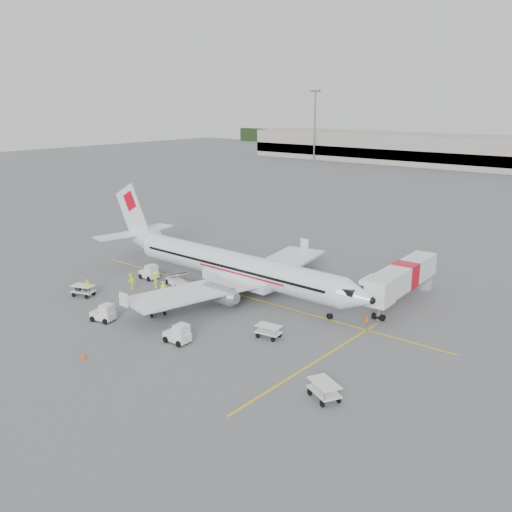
% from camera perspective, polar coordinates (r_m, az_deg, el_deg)
% --- Properties ---
extents(ground, '(360.00, 360.00, 0.00)m').
position_cam_1_polar(ground, '(57.94, -1.25, -4.03)').
color(ground, '#56595B').
extents(stripe_lead, '(44.00, 0.20, 0.01)m').
position_cam_1_polar(stripe_lead, '(57.94, -1.25, -4.03)').
color(stripe_lead, yellow).
rests_on(stripe_lead, ground).
extents(stripe_cross, '(0.20, 20.00, 0.01)m').
position_cam_1_polar(stripe_cross, '(44.24, 5.96, -10.49)').
color(stripe_cross, yellow).
rests_on(stripe_cross, ground).
extents(terminal_west, '(110.00, 22.00, 9.00)m').
position_cam_1_polar(terminal_west, '(188.00, 15.68, 10.30)').
color(terminal_west, gray).
rests_on(terminal_west, ground).
extents(mast_west, '(3.20, 1.20, 22.00)m').
position_cam_1_polar(mast_west, '(191.45, 5.89, 12.80)').
color(mast_west, slate).
rests_on(mast_west, ground).
extents(aircraft, '(35.22, 28.00, 9.50)m').
position_cam_1_polar(aircraft, '(57.82, -2.09, 0.84)').
color(aircraft, white).
rests_on(aircraft, ground).
extents(jet_bridge, '(3.57, 15.39, 4.01)m').
position_cam_1_polar(jet_bridge, '(57.22, 14.57, -2.67)').
color(jet_bridge, silver).
rests_on(jet_bridge, ground).
extents(belt_loader, '(4.63, 2.90, 2.35)m').
position_cam_1_polar(belt_loader, '(61.23, -7.90, -1.95)').
color(belt_loader, silver).
rests_on(belt_loader, ground).
extents(tug_fore, '(2.20, 1.31, 1.67)m').
position_cam_1_polar(tug_fore, '(47.40, -7.89, -7.63)').
color(tug_fore, silver).
rests_on(tug_fore, ground).
extents(tug_mid, '(2.32, 1.67, 1.62)m').
position_cam_1_polar(tug_mid, '(53.18, -15.08, -5.46)').
color(tug_mid, silver).
rests_on(tug_mid, ground).
extents(tug_aft, '(2.20, 1.32, 1.66)m').
position_cam_1_polar(tug_aft, '(64.31, -10.67, -1.54)').
color(tug_aft, silver).
rests_on(tug_aft, ground).
extents(cart_loaded_a, '(2.78, 2.19, 1.27)m').
position_cam_1_polar(cart_loaded_a, '(53.95, -10.12, -5.05)').
color(cart_loaded_a, silver).
rests_on(cart_loaded_a, ground).
extents(cart_loaded_b, '(2.55, 1.96, 1.17)m').
position_cam_1_polar(cart_loaded_b, '(60.32, -16.87, -3.33)').
color(cart_loaded_b, silver).
rests_on(cart_loaded_b, ground).
extents(cart_empty_a, '(2.26, 1.53, 1.10)m').
position_cam_1_polar(cart_empty_a, '(47.98, 1.27, -7.56)').
color(cart_empty_a, silver).
rests_on(cart_empty_a, ground).
extents(cart_empty_b, '(2.77, 2.33, 1.25)m').
position_cam_1_polar(cart_empty_b, '(39.04, 6.82, -13.22)').
color(cart_empty_b, silver).
rests_on(cart_empty_b, ground).
extents(cone_nose, '(0.40, 0.40, 0.65)m').
position_cam_1_polar(cone_nose, '(52.32, 10.99, -6.12)').
color(cone_nose, '#FD480B').
rests_on(cone_nose, ground).
extents(cone_port, '(0.37, 0.37, 0.60)m').
position_cam_1_polar(cone_port, '(67.92, 2.73, -0.84)').
color(cone_port, '#FD480B').
rests_on(cone_port, ground).
extents(cone_stbd, '(0.34, 0.34, 0.56)m').
position_cam_1_polar(cone_stbd, '(46.35, -16.89, -9.48)').
color(cone_stbd, '#FD480B').
rests_on(cone_stbd, ground).
extents(crew_a, '(0.76, 0.67, 1.75)m').
position_cam_1_polar(crew_a, '(57.83, -9.25, -3.36)').
color(crew_a, '#C8F415').
rests_on(crew_a, ground).
extents(crew_b, '(1.08, 1.08, 1.77)m').
position_cam_1_polar(crew_b, '(61.02, -12.41, -2.51)').
color(crew_b, '#C8F415').
rests_on(crew_b, ground).
extents(crew_c, '(1.21, 1.28, 1.74)m').
position_cam_1_polar(crew_c, '(61.18, -9.94, -2.35)').
color(crew_c, '#C8F415').
rests_on(crew_c, ground).
extents(crew_d, '(1.12, 0.87, 1.77)m').
position_cam_1_polar(crew_d, '(60.14, -16.45, -3.06)').
color(crew_d, '#C8F415').
rests_on(crew_d, ground).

